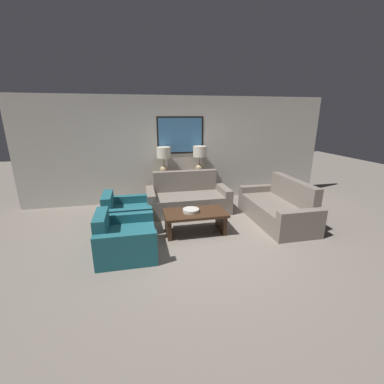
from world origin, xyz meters
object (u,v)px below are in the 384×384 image
Objects in this scene: table_lamp_left at (164,157)px; armchair_near_back_wall at (126,216)px; table_lamp_right at (200,156)px; decorative_bowl at (191,210)px; armchair_near_camera at (125,239)px; couch_by_side at (278,208)px; console_table at (182,188)px; couch_by_back_wall at (187,199)px; coffee_table at (195,217)px.

table_lamp_left is 1.89m from armchair_near_back_wall.
decorative_bowl is at bearing -108.56° from table_lamp_right.
decorative_bowl is at bearing 23.66° from armchair_near_camera.
armchair_near_back_wall is (-1.22, 0.51, -0.21)m from decorative_bowl.
table_lamp_right is (0.91, 0.00, 0.00)m from table_lamp_left.
decorative_bowl is (-1.94, -0.17, 0.17)m from couch_by_side.
table_lamp_left is at bearing 180.00° from console_table.
couch_by_side is at bearing -30.08° from couch_by_back_wall.
console_table is at bearing 59.99° from armchair_near_camera.
couch_by_back_wall is at bearing 26.18° from armchair_near_back_wall.
couch_by_back_wall is 1.55m from armchair_near_back_wall.
couch_by_side is 1.61× the size of coffee_table.
couch_by_back_wall is 2.04m from couch_by_side.
coffee_table is 1.40m from armchair_near_camera.
couch_by_back_wall reaches higher than decorative_bowl.
couch_by_back_wall is (0.46, -0.67, -0.91)m from table_lamp_left.
table_lamp_right is at bearing 0.00° from table_lamp_left.
couch_by_back_wall is at bearing 81.88° from decorative_bowl.
armchair_near_camera is (-1.22, -0.53, -0.21)m from decorative_bowl.
couch_by_back_wall is at bearing -90.00° from console_table.
couch_by_side is 1.95m from decorative_bowl.
armchair_near_back_wall is at bearing -135.69° from console_table.
console_table is at bearing 44.31° from armchair_near_back_wall.
console_table is 1.88m from decorative_bowl.
table_lamp_left reaches higher than couch_by_side.
armchair_near_back_wall reaches higher than coffee_table.
table_lamp_left is at bearing 68.82° from armchair_near_camera.
console_table is 0.72× the size of couch_by_back_wall.
console_table reaches higher than coffee_table.
decorative_bowl is (-0.17, -1.87, 0.09)m from console_table.
coffee_table is (-1.86, -0.18, 0.03)m from couch_by_side.
couch_by_side is 1.97× the size of armchair_near_camera.
table_lamp_left reaches higher than armchair_near_back_wall.
couch_by_back_wall is at bearing 149.92° from couch_by_side.
table_lamp_right is 0.37× the size of couch_by_back_wall.
decorative_bowl is (-0.17, -1.20, 0.17)m from couch_by_back_wall.
coffee_table is at bearing -21.99° from armchair_near_back_wall.
table_lamp_right reaches higher than decorative_bowl.
table_lamp_right is 2.10m from decorative_bowl.
table_lamp_left is 0.72× the size of armchair_near_back_wall.
console_table is at bearing 180.00° from table_lamp_right.
table_lamp_left is 0.72× the size of armchair_near_camera.
coffee_table is 0.17m from decorative_bowl.
console_table is 0.94m from table_lamp_right.
couch_by_side is 3.17m from armchair_near_back_wall.
table_lamp_left is at bearing 124.18° from couch_by_back_wall.
couch_by_back_wall is 1.21m from coffee_table.
table_lamp_right is at bearing 73.75° from coffee_table.
couch_by_back_wall is at bearing 51.26° from armchair_near_camera.
coffee_table is at bearing -174.38° from couch_by_side.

